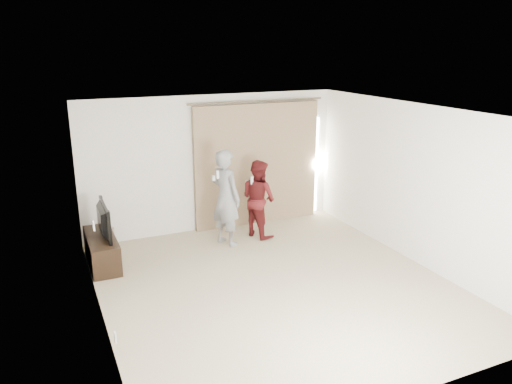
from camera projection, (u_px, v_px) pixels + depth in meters
floor at (276, 286)px, 7.49m from camera, size 5.50×5.50×0.00m
wall_back at (213, 163)px, 9.52m from camera, size 5.00×0.04×2.60m
wall_left at (96, 229)px, 6.14m from camera, size 0.04×5.50×2.60m
ceiling at (278, 112)px, 6.75m from camera, size 5.00×5.50×0.01m
curtain at (258, 164)px, 9.85m from camera, size 2.80×0.11×2.46m
tv_console at (102, 250)px, 8.17m from camera, size 0.44×1.27×0.49m
tv at (99, 220)px, 8.02m from camera, size 0.13×0.96×0.55m
scratching_post at (109, 244)px, 8.54m from camera, size 0.36×0.36×0.48m
person_man at (226, 198)px, 8.83m from camera, size 0.64×0.75×1.75m
person_woman at (258, 198)px, 9.27m from camera, size 0.76×0.86×1.46m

